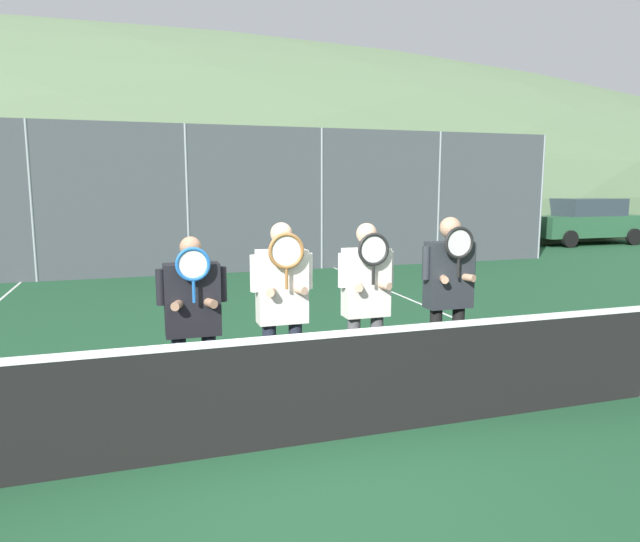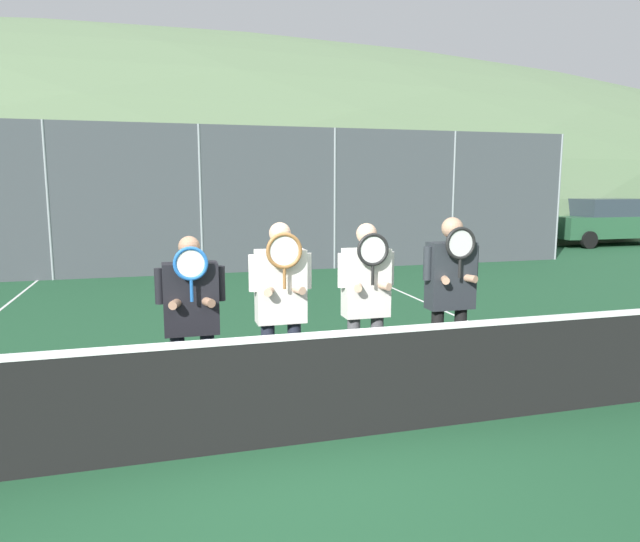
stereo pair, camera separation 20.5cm
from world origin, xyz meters
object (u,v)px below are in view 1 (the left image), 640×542
player_center_right (366,296)px  player_center_left (282,301)px  car_center (320,225)px  player_leftmost (193,314)px  car_left_of_center (156,229)px  player_rightmost (449,287)px  car_right_of_center (457,221)px  car_far_right (584,220)px

player_center_right → player_center_left: bearing=-175.4°
player_center_left → car_center: size_ratio=0.45×
player_leftmost → car_left_of_center: size_ratio=0.41×
player_center_left → player_center_right: bearing=4.6°
car_left_of_center → player_rightmost: bearing=-77.9°
player_leftmost → player_center_right: size_ratio=0.96×
player_center_right → car_center: bearing=74.5°
player_rightmost → player_leftmost: bearing=-177.9°
player_center_left → car_center: bearing=70.7°
car_left_of_center → car_right_of_center: (10.00, 0.04, 0.05)m
player_leftmost → player_center_left: player_center_left is taller
car_center → car_far_right: 10.32m
player_center_right → car_center: (3.27, 11.77, -0.15)m
player_center_left → player_center_right: 0.88m
player_rightmost → car_left_of_center: 12.35m
car_right_of_center → car_left_of_center: bearing=-179.8°
player_rightmost → car_right_of_center: 14.20m
player_center_left → car_right_of_center: size_ratio=0.40×
player_leftmost → car_center: bearing=67.2°
player_center_left → player_center_right: (0.88, 0.07, -0.02)m
player_rightmost → player_center_right: bearing=-179.2°
player_center_right → player_rightmost: 0.94m
car_left_of_center → car_far_right: bearing=-0.6°
player_leftmost → player_rightmost: size_ratio=0.93×
car_left_of_center → car_far_right: (15.23, -0.17, -0.02)m
player_rightmost → car_left_of_center: (-2.59, 12.07, -0.22)m
car_right_of_center → player_rightmost: bearing=-121.5°
player_center_right → car_right_of_center: bearing=55.4°
player_leftmost → car_left_of_center: (0.06, 12.17, -0.13)m
player_rightmost → car_left_of_center: size_ratio=0.44×
car_center → car_right_of_center: size_ratio=0.89×
player_center_left → car_far_right: 18.79m
car_center → car_right_of_center: bearing=4.0°
player_center_right → car_left_of_center: bearing=97.8°
player_center_left → car_left_of_center: 12.18m
player_center_left → car_center: (4.15, 11.84, -0.17)m
player_center_left → car_right_of_center: 15.30m
player_center_right → car_far_right: size_ratio=0.41×
player_leftmost → player_rightmost: 2.65m
player_center_left → player_rightmost: 1.82m
player_rightmost → player_center_left: bearing=-177.3°
car_right_of_center → player_center_right: bearing=-124.6°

